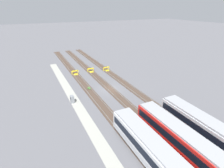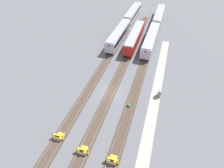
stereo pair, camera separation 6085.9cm
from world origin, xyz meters
The scene contains 15 objects.
ground_plane centered at (0.00, 0.00, 0.00)m, with size 400.00×400.00×0.00m, color #5B5B60.
service_walkway centered at (0.00, -9.29, 0.00)m, with size 54.00×2.00×0.01m, color #9E9E93.
rail_track_nearest centered at (0.00, -4.89, 0.04)m, with size 90.00×2.23×0.21m.
rail_track_near_inner centered at (0.00, 0.00, 0.04)m, with size 90.00×2.24×0.21m.
rail_track_middle centered at (0.00, 4.89, 0.04)m, with size 90.00×2.23×0.21m.
subway_car_front_row_leftmost centered at (41.91, 4.84, 2.04)m, with size 18.05×3.15×3.70m.
subway_car_front_row_left_inner centered at (42.05, -4.94, 2.04)m, with size 18.02×2.97×3.70m.
subway_car_front_row_centre centered at (22.95, -0.05, 2.04)m, with size 18.01×2.93×3.70m.
subway_car_front_row_right_inner centered at (22.95, -4.83, 2.04)m, with size 18.03×3.01×3.70m.
subway_car_front_row_rightmost centered at (22.95, 4.92, 2.04)m, with size 18.04×3.08×3.70m.
bumper_stop_nearest_track centered at (-13.79, -4.88, 0.51)m, with size 1.36×2.00×1.22m.
bumper_stop_near_inner_track centered at (-13.79, 0.01, 0.51)m, with size 1.38×2.01×1.22m.
bumper_stop_middle_track centered at (-12.78, 4.89, 0.51)m, with size 1.36×2.01×1.22m.
electrical_cabinet centered at (2.28, -9.89, 0.80)m, with size 0.90×0.73×1.60m.
weed_clump centered at (-2.42, -4.61, 0.24)m, with size 0.92×0.70×0.64m.
Camera 2 is at (-25.23, -8.45, 26.39)m, focal length 28.00 mm.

